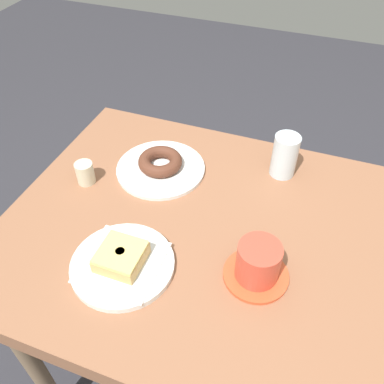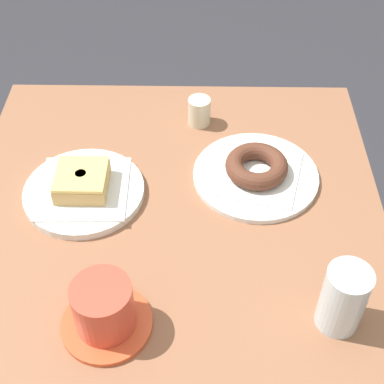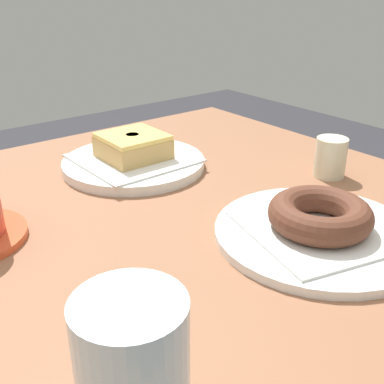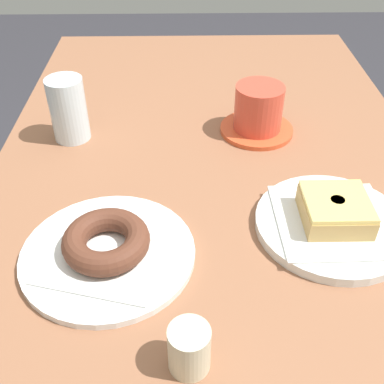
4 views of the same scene
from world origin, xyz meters
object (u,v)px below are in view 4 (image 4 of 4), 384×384
water_glass (68,109)px  sugar_jar (189,349)px  plate_chocolate_ring (108,254)px  plate_glazed_square (332,225)px  donut_chocolate_ring (106,241)px  donut_glazed_square (335,210)px  coffee_cup (258,111)px

water_glass → sugar_jar: water_glass is taller
water_glass → sugar_jar: size_ratio=1.97×
plate_chocolate_ring → plate_glazed_square: bearing=-81.1°
donut_chocolate_ring → donut_glazed_square: donut_glazed_square is taller
water_glass → coffee_cup: 0.33m
plate_glazed_square → sugar_jar: size_ratio=3.72×
coffee_cup → plate_glazed_square: bearing=-164.6°
donut_chocolate_ring → water_glass: water_glass is taller
donut_glazed_square → water_glass: 0.47m
plate_chocolate_ring → donut_glazed_square: (0.05, -0.31, 0.03)m
plate_glazed_square → donut_chocolate_ring: bearing=98.9°
sugar_jar → coffee_cup: bearing=-15.6°
donut_glazed_square → water_glass: size_ratio=0.79×
plate_glazed_square → donut_glazed_square: 0.03m
donut_chocolate_ring → sugar_jar: 0.19m
donut_chocolate_ring → plate_glazed_square: 0.31m
coffee_cup → donut_chocolate_ring: bearing=142.9°
plate_glazed_square → water_glass: (0.25, 0.40, 0.05)m
water_glass → coffee_cup: bearing=-87.7°
donut_glazed_square → sugar_jar: bearing=135.5°
plate_chocolate_ring → sugar_jar: bearing=-146.5°
plate_glazed_square → donut_glazed_square: bearing=-135.0°
plate_chocolate_ring → water_glass: (0.30, 0.10, 0.05)m
plate_glazed_square → coffee_cup: size_ratio=1.61×
donut_chocolate_ring → donut_glazed_square: bearing=-81.1°
donut_glazed_square → coffee_cup: 0.27m
plate_chocolate_ring → coffee_cup: bearing=-37.1°
plate_glazed_square → donut_glazed_square: size_ratio=2.40×
donut_chocolate_ring → coffee_cup: (0.31, -0.23, 0.01)m
donut_glazed_square → coffee_cup: (0.26, 0.07, 0.01)m
plate_chocolate_ring → donut_chocolate_ring: 0.02m
plate_chocolate_ring → donut_glazed_square: 0.31m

